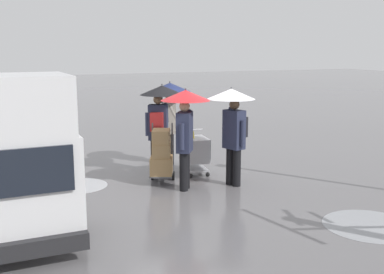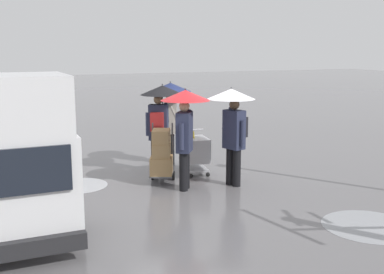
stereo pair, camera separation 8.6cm
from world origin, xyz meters
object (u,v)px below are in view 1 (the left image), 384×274
Objects in this scene: pedestrian_white_side at (233,114)px; pedestrian_far_side at (185,115)px; shopping_cart_vendor at (196,151)px; cargo_van_parked_right at (0,152)px; pedestrian_black_side at (160,108)px; pedestrian_pink_side at (169,104)px; hand_dolly_boxes at (161,155)px.

pedestrian_far_side is (1.06, -0.13, 0.01)m from pedestrian_white_side.
shopping_cart_vendor is 0.49× the size of pedestrian_far_side.
pedestrian_white_side is at bearing 173.07° from pedestrian_far_side.
pedestrian_white_side is 1.07m from pedestrian_far_side.
pedestrian_black_side is at bearing -154.95° from cargo_van_parked_right.
pedestrian_pink_side is 1.00× the size of pedestrian_far_side.
pedestrian_far_side reaches higher than hand_dolly_boxes.
pedestrian_pink_side reaches higher than hand_dolly_boxes.
hand_dolly_boxes is at bearing -165.38° from cargo_van_parked_right.
pedestrian_black_side is at bearing 54.90° from pedestrian_pink_side.
pedestrian_black_side is at bearing -27.79° from shopping_cart_vendor.
cargo_van_parked_right is at bearing 25.05° from pedestrian_black_side.
pedestrian_far_side is (-0.32, 0.57, 0.94)m from hand_dolly_boxes.
hand_dolly_boxes is 1.27m from pedestrian_black_side.
pedestrian_pink_side is 2.20m from pedestrian_far_side.
cargo_van_parked_right is 4.81m from pedestrian_pink_side.
pedestrian_pink_side and pedestrian_white_side have the same top height.
cargo_van_parked_right reaches higher than pedestrian_white_side.
pedestrian_black_side is 1.39m from pedestrian_far_side.
shopping_cart_vendor is 1.55m from pedestrian_white_side.
hand_dolly_boxes is 0.61× the size of pedestrian_far_side.
pedestrian_white_side is at bearing -178.03° from cargo_van_parked_right.
cargo_van_parked_right is at bearing 16.61° from shopping_cart_vendor.
pedestrian_far_side is (-0.03, 1.39, 0.01)m from pedestrian_black_side.
pedestrian_black_side and pedestrian_far_side have the same top height.
shopping_cart_vendor is 0.79× the size of hand_dolly_boxes.
cargo_van_parked_right is 4.57m from shopping_cart_vendor.
pedestrian_white_side reaches higher than shopping_cart_vendor.
pedestrian_far_side is at bearing 54.90° from shopping_cart_vendor.
pedestrian_pink_side and pedestrian_black_side have the same top height.
cargo_van_parked_right reaches higher than pedestrian_black_side.
pedestrian_pink_side is 1.00× the size of pedestrian_black_side.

